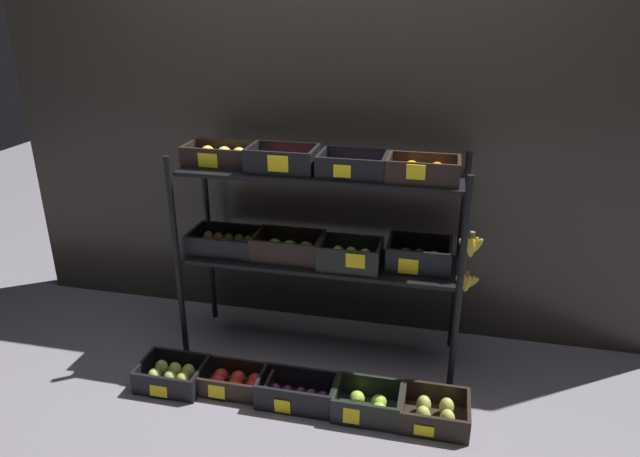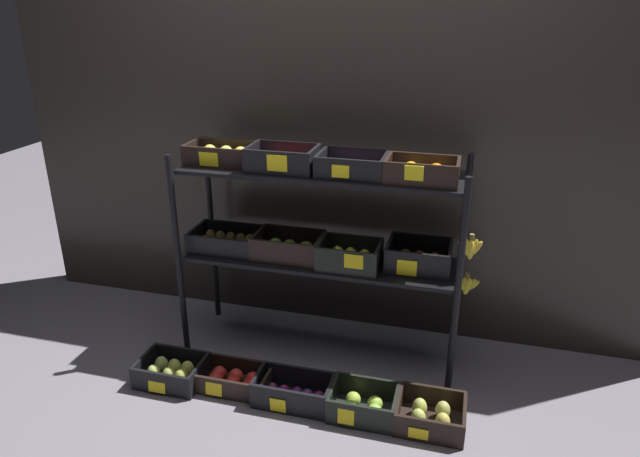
% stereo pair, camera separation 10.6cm
% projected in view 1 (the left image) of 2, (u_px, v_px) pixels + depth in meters
% --- Properties ---
extents(ground_plane, '(10.00, 10.00, 0.00)m').
position_uv_depth(ground_plane, '(320.00, 349.00, 3.17)').
color(ground_plane, slate).
extents(storefront_wall, '(3.82, 0.12, 1.99)m').
position_uv_depth(storefront_wall, '(336.00, 158.00, 3.16)').
color(storefront_wall, '#2D2823').
rests_on(storefront_wall, ground_plane).
extents(display_rack, '(1.54, 0.44, 1.15)m').
position_uv_depth(display_rack, '(318.00, 217.00, 2.85)').
color(display_rack, black).
rests_on(display_rack, ground_plane).
extents(crate_ground_pear, '(0.32, 0.25, 0.12)m').
position_uv_depth(crate_ground_pear, '(173.00, 375.00, 2.86)').
color(crate_ground_pear, black).
rests_on(crate_ground_pear, ground_plane).
extents(crate_ground_apple_red, '(0.37, 0.22, 0.11)m').
position_uv_depth(crate_ground_apple_red, '(236.00, 382.00, 2.83)').
color(crate_ground_apple_red, black).
rests_on(crate_ground_apple_red, ground_plane).
extents(crate_ground_plum, '(0.38, 0.21, 0.13)m').
position_uv_depth(crate_ground_plum, '(297.00, 394.00, 2.73)').
color(crate_ground_plum, black).
rests_on(crate_ground_plum, ground_plane).
extents(crate_ground_apple_green, '(0.31, 0.24, 0.13)m').
position_uv_depth(crate_ground_apple_green, '(368.00, 404.00, 2.66)').
color(crate_ground_apple_green, black).
rests_on(crate_ground_apple_green, ground_plane).
extents(crate_ground_rightmost_pear, '(0.31, 0.26, 0.12)m').
position_uv_depth(crate_ground_rightmost_pear, '(435.00, 413.00, 2.61)').
color(crate_ground_rightmost_pear, black).
rests_on(crate_ground_rightmost_pear, ground_plane).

